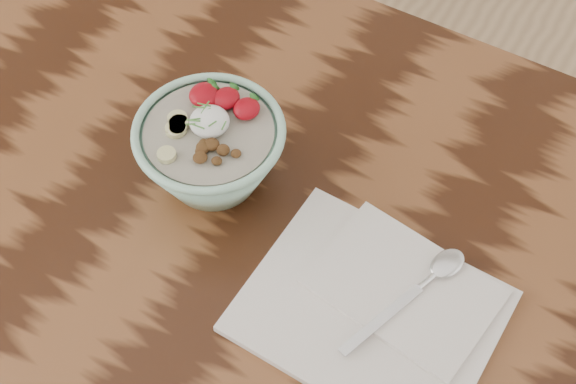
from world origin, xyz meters
The scene contains 4 objects.
table centered at (0.00, 0.00, 65.70)cm, with size 160.00×90.00×75.00cm.
breakfast_bowl centered at (-8.73, 5.72, 81.11)cm, with size 17.92×17.92×11.84cm.
napkin centered at (16.75, -0.19, 75.70)cm, with size 27.88×23.68×1.67cm.
spoon centered at (20.59, 5.39, 77.08)cm, with size 8.18×18.49×0.99cm.
Camera 1 is at (28.32, -40.12, 156.46)cm, focal length 50.00 mm.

